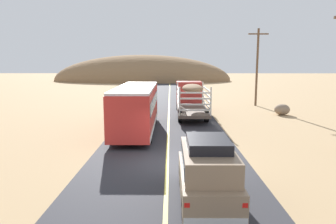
{
  "coord_description": "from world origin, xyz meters",
  "views": [
    {
      "loc": [
        0.16,
        -15.16,
        4.94
      ],
      "look_at": [
        0.0,
        4.87,
        1.77
      ],
      "focal_mm": 34.23,
      "sensor_mm": 36.0,
      "label": 1
    }
  ],
  "objects_px": {
    "suv_near": "(207,170)",
    "car_far": "(185,96)",
    "bus": "(136,108)",
    "livestock_truck": "(190,95)",
    "power_pole_mid": "(257,65)",
    "boulder_mid_field": "(282,110)"
  },
  "relations": [
    {
      "from": "livestock_truck",
      "to": "boulder_mid_field",
      "type": "bearing_deg",
      "value": -5.63
    },
    {
      "from": "car_far",
      "to": "boulder_mid_field",
      "type": "distance_m",
      "value": 13.14
    },
    {
      "from": "car_far",
      "to": "power_pole_mid",
      "type": "xyz_separation_m",
      "value": [
        7.81,
        -3.56,
        3.86
      ]
    },
    {
      "from": "suv_near",
      "to": "power_pole_mid",
      "type": "relative_size",
      "value": 0.54
    },
    {
      "from": "suv_near",
      "to": "bus",
      "type": "bearing_deg",
      "value": 108.08
    },
    {
      "from": "suv_near",
      "to": "livestock_truck",
      "type": "bearing_deg",
      "value": 88.35
    },
    {
      "from": "bus",
      "to": "boulder_mid_field",
      "type": "distance_m",
      "value": 14.85
    },
    {
      "from": "bus",
      "to": "livestock_truck",
      "type": "bearing_deg",
      "value": 62.75
    },
    {
      "from": "livestock_truck",
      "to": "car_far",
      "type": "bearing_deg",
      "value": 90.46
    },
    {
      "from": "boulder_mid_field",
      "to": "suv_near",
      "type": "bearing_deg",
      "value": -115.91
    },
    {
      "from": "bus",
      "to": "power_pole_mid",
      "type": "relative_size",
      "value": 1.18
    },
    {
      "from": "suv_near",
      "to": "car_far",
      "type": "bearing_deg",
      "value": 89.02
    },
    {
      "from": "livestock_truck",
      "to": "car_far",
      "type": "xyz_separation_m",
      "value": [
        -0.07,
        9.08,
        -1.1
      ]
    },
    {
      "from": "bus",
      "to": "car_far",
      "type": "distance_m",
      "value": 17.88
    },
    {
      "from": "suv_near",
      "to": "boulder_mid_field",
      "type": "xyz_separation_m",
      "value": [
        9.11,
        18.74,
        -0.65
      ]
    },
    {
      "from": "livestock_truck",
      "to": "power_pole_mid",
      "type": "xyz_separation_m",
      "value": [
        7.74,
        5.52,
        2.76
      ]
    },
    {
      "from": "car_far",
      "to": "livestock_truck",
      "type": "bearing_deg",
      "value": -89.54
    },
    {
      "from": "livestock_truck",
      "to": "bus",
      "type": "xyz_separation_m",
      "value": [
        -4.26,
        -8.27,
        -0.04
      ]
    },
    {
      "from": "suv_near",
      "to": "car_far",
      "type": "height_order",
      "value": "suv_near"
    },
    {
      "from": "livestock_truck",
      "to": "power_pole_mid",
      "type": "relative_size",
      "value": 1.14
    },
    {
      "from": "bus",
      "to": "boulder_mid_field",
      "type": "bearing_deg",
      "value": 30.12
    },
    {
      "from": "suv_near",
      "to": "power_pole_mid",
      "type": "distance_m",
      "value": 26.66
    }
  ]
}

